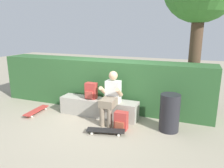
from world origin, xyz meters
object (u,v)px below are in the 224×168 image
skateboard_beside_bench (36,111)px  trash_bin (170,113)px  bench_main (99,107)px  person_skater (111,96)px  backpack_on_ground (121,121)px  backpack_on_bench (91,91)px  skateboard_near_person (106,131)px

skateboard_beside_bench → trash_bin: trash_bin is taller
bench_main → skateboard_beside_bench: bench_main is taller
bench_main → trash_bin: trash_bin is taller
person_skater → backpack_on_ground: bearing=-41.3°
backpack_on_bench → trash_bin: 1.97m
skateboard_near_person → skateboard_beside_bench: bearing=169.3°
person_skater → skateboard_beside_bench: 2.08m
skateboard_near_person → backpack_on_ground: backpack_on_ground is taller
person_skater → trash_bin: (1.34, 0.01, -0.23)m
person_skater → backpack_on_bench: 0.64m
skateboard_near_person → backpack_on_bench: bearing=131.8°
skateboard_near_person → skateboard_beside_bench: (-2.12, 0.40, 0.00)m
skateboard_beside_bench → backpack_on_ground: backpack_on_ground is taller
skateboard_near_person → backpack_on_bench: 1.25m
bench_main → person_skater: size_ratio=1.68×
trash_bin → person_skater: bearing=-179.6°
backpack_on_ground → backpack_on_bench: bearing=152.2°
skateboard_beside_bench → skateboard_near_person: bearing=-10.7°
backpack_on_bench → bench_main: bearing=2.7°
bench_main → person_skater: 0.63m
person_skater → skateboard_beside_bench: size_ratio=1.47×
bench_main → backpack_on_ground: bearing=-34.0°
skateboard_near_person → backpack_on_ground: 0.41m
backpack_on_bench → trash_bin: size_ratio=0.49×
skateboard_beside_bench → bench_main: bearing=15.7°
skateboard_beside_bench → backpack_on_ground: bearing=-2.0°
skateboard_near_person → backpack_on_ground: bearing=54.7°
backpack_on_ground → skateboard_beside_bench: bearing=178.0°
skateboard_beside_bench → backpack_on_ground: size_ratio=2.02×
bench_main → person_skater: bearing=-26.5°
person_skater → backpack_on_bench: bearing=162.1°
bench_main → skateboard_near_person: 1.01m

